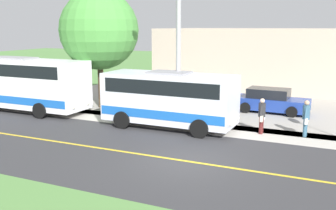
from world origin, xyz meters
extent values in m
plane|color=#548442|center=(0.00, 0.00, 0.00)|extent=(120.00, 120.00, 0.00)
cube|color=#333335|center=(0.00, 0.00, 0.00)|extent=(8.00, 100.00, 0.01)
cube|color=#B2ADA3|center=(-5.20, 0.00, 0.00)|extent=(2.40, 100.00, 0.01)
cube|color=#9E9991|center=(-12.40, 3.00, 0.00)|extent=(14.00, 36.00, 0.01)
cube|color=gold|center=(0.00, 0.00, 0.01)|extent=(0.16, 100.00, 0.00)
cube|color=silver|center=(-4.49, -2.76, 1.57)|extent=(2.39, 6.78, 2.44)
cube|color=blue|center=(-4.49, -2.76, 0.90)|extent=(2.43, 6.65, 0.44)
cube|color=black|center=(-4.49, -2.76, 2.24)|extent=(2.43, 6.10, 0.70)
cube|color=gray|center=(-4.49, -2.76, 2.85)|extent=(1.43, 2.03, 0.12)
cylinder|color=black|center=(-5.69, -0.66, 0.45)|extent=(0.25, 0.90, 0.90)
cylinder|color=black|center=(-3.30, -0.66, 0.45)|extent=(0.25, 0.90, 0.90)
cylinder|color=black|center=(-5.69, -4.87, 0.45)|extent=(0.25, 0.90, 0.90)
cylinder|color=black|center=(-3.30, -4.87, 0.45)|extent=(0.25, 0.90, 0.90)
sphere|color=#F2EACC|center=(-5.15, 0.65, 0.70)|extent=(0.20, 0.20, 0.20)
sphere|color=#F2EACC|center=(-3.84, 0.65, 0.70)|extent=(0.20, 0.20, 0.20)
cube|color=white|center=(-4.53, -13.39, 1.76)|extent=(2.45, 10.00, 2.82)
cube|color=blue|center=(-4.53, -13.39, 0.90)|extent=(2.49, 9.80, 0.44)
cube|color=black|center=(-4.53, -13.39, 2.62)|extent=(2.49, 9.00, 0.70)
cube|color=gray|center=(-4.53, -13.39, 3.23)|extent=(1.47, 3.00, 0.12)
cylinder|color=black|center=(-5.75, -10.29, 0.45)|extent=(0.25, 0.90, 0.90)
cylinder|color=black|center=(-3.30, -10.29, 0.45)|extent=(0.25, 0.90, 0.90)
sphere|color=#F2EACC|center=(-5.20, -8.37, 0.70)|extent=(0.20, 0.20, 0.20)
sphere|color=#F2EACC|center=(-3.85, -8.37, 0.70)|extent=(0.20, 0.20, 0.20)
cylinder|color=#335972|center=(-5.74, 3.82, 0.42)|extent=(0.18, 0.18, 0.85)
cylinder|color=#335972|center=(-5.54, 3.82, 0.42)|extent=(0.18, 0.18, 0.85)
cylinder|color=#335972|center=(-5.64, 3.82, 1.18)|extent=(0.34, 0.34, 0.67)
sphere|color=tan|center=(-5.64, 3.82, 1.63)|extent=(0.23, 0.23, 0.23)
cylinder|color=#335972|center=(-5.83, 3.82, 1.22)|extent=(0.28, 0.10, 0.61)
cube|color=beige|center=(-5.90, 3.87, 0.80)|extent=(0.20, 0.12, 0.28)
cylinder|color=#335972|center=(-5.46, 3.82, 1.22)|extent=(0.28, 0.10, 0.61)
cube|color=white|center=(-5.38, 3.87, 0.80)|extent=(0.20, 0.12, 0.28)
cylinder|color=#4C1919|center=(-5.41, 1.81, 0.42)|extent=(0.18, 0.18, 0.84)
cylinder|color=#4C1919|center=(-5.21, 1.81, 0.42)|extent=(0.18, 0.18, 0.84)
cylinder|color=#262628|center=(-5.31, 1.81, 1.18)|extent=(0.34, 0.34, 0.67)
sphere|color=beige|center=(-5.31, 1.81, 1.63)|extent=(0.23, 0.23, 0.23)
cylinder|color=#262628|center=(-5.49, 1.81, 1.21)|extent=(0.28, 0.10, 0.60)
cube|color=white|center=(-5.57, 1.86, 0.79)|extent=(0.20, 0.12, 0.28)
cylinder|color=#262628|center=(-5.12, 1.81, 1.21)|extent=(0.28, 0.10, 0.60)
cube|color=beige|center=(-5.05, 1.86, 0.79)|extent=(0.20, 0.12, 0.28)
cylinder|color=#9E9EA3|center=(-5.00, -2.48, 4.49)|extent=(0.24, 0.24, 8.98)
cube|color=navy|center=(-10.48, 1.35, 0.53)|extent=(1.93, 4.45, 0.70)
cube|color=black|center=(-10.48, 1.15, 1.17)|extent=(1.60, 2.46, 0.57)
cylinder|color=black|center=(-11.34, 2.74, 0.32)|extent=(0.24, 0.65, 0.64)
cylinder|color=black|center=(-9.54, 2.69, 0.32)|extent=(0.24, 0.65, 0.64)
cylinder|color=black|center=(-11.42, 0.02, 0.32)|extent=(0.24, 0.65, 0.64)
cylinder|color=black|center=(-9.62, -0.04, 0.32)|extent=(0.24, 0.65, 0.64)
cylinder|color=brown|center=(-7.40, -8.90, 1.53)|extent=(0.36, 0.36, 3.06)
sphere|color=#478C3D|center=(-7.40, -8.90, 4.91)|extent=(4.94, 4.94, 4.94)
cube|color=#B7A893|center=(-21.40, 1.92, 2.47)|extent=(10.00, 23.44, 4.95)
camera|label=1|loc=(13.65, 5.50, 5.18)|focal=42.43mm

